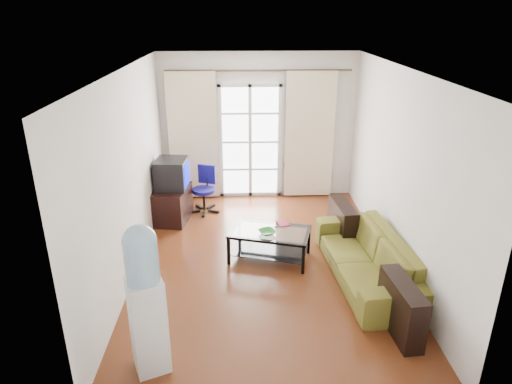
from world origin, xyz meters
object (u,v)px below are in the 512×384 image
coffee_table (270,241)px  crt_tv (170,174)px  tv_stand (172,204)px  task_chair (205,198)px  sofa (367,258)px  water_cooler (146,297)px

coffee_table → crt_tv: 2.19m
tv_stand → task_chair: size_ratio=0.96×
coffee_table → tv_stand: 2.10m
coffee_table → crt_tv: crt_tv is taller
tv_stand → task_chair: task_chair is taller
coffee_table → crt_tv: size_ratio=2.13×
sofa → crt_tv: bearing=-130.3°
tv_stand → water_cooler: 3.55m
sofa → task_chair: task_chair is taller
sofa → task_chair: size_ratio=2.72×
task_chair → water_cooler: size_ratio=0.51×
coffee_table → tv_stand: bearing=138.9°
sofa → tv_stand: 3.44m
coffee_table → tv_stand: size_ratio=1.60×
coffee_table → task_chair: size_ratio=1.53×
task_chair → tv_stand: bearing=-127.8°
sofa → coffee_table: bearing=-119.5°
tv_stand → crt_tv: size_ratio=1.34×
crt_tv → task_chair: size_ratio=0.71×
crt_tv → water_cooler: bearing=-81.1°
tv_stand → water_cooler: (0.26, -3.50, 0.55)m
coffee_table → task_chair: 2.03m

